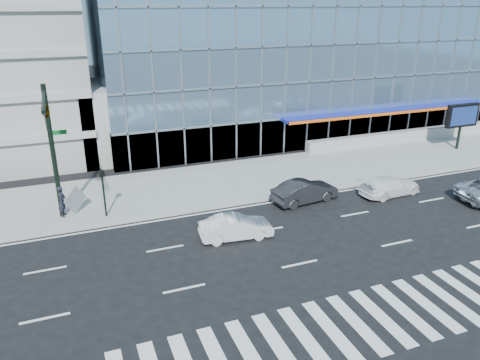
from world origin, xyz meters
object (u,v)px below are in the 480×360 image
object	(u,v)px
traffic_signal	(48,125)
white_suv	(390,186)
ped_signal_post	(103,186)
white_sedan	(236,227)
tilted_panel	(75,199)
pedestrian	(62,201)
dark_sedan	(305,191)
marquee_sign	(462,116)

from	to	relation	value
traffic_signal	white_suv	xyz separation A→B (m)	(20.96, -2.77, -5.52)
ped_signal_post	white_sedan	bearing A→B (deg)	-38.80
ped_signal_post	tilted_panel	distance (m)	2.28
white_suv	pedestrian	xyz separation A→B (m)	(-20.87, 4.14, 0.48)
traffic_signal	white_sedan	bearing A→B (deg)	-28.29
dark_sedan	traffic_signal	bearing A→B (deg)	75.59
white_sedan	marquee_sign	bearing A→B (deg)	-65.09
pedestrian	tilted_panel	distance (m)	0.77
marquee_sign	dark_sedan	world-z (taller)	marquee_sign
dark_sedan	pedestrian	distance (m)	15.20
white_sedan	pedestrian	bearing A→B (deg)	61.05
white_suv	white_sedan	world-z (taller)	white_sedan
ped_signal_post	tilted_panel	size ratio (longest dim) A/B	2.31
white_sedan	tilted_panel	size ratio (longest dim) A/B	3.13
ped_signal_post	marquee_sign	size ratio (longest dim) A/B	0.75
marquee_sign	white_sedan	world-z (taller)	marquee_sign
pedestrian	tilted_panel	world-z (taller)	pedestrian
marquee_sign	dark_sedan	distance (m)	18.91
ped_signal_post	white_sedan	size ratio (longest dim) A/B	0.74
marquee_sign	white_suv	bearing A→B (deg)	-152.77
white_suv	pedestrian	distance (m)	21.28
pedestrian	traffic_signal	bearing A→B (deg)	-168.50
marquee_sign	white_suv	size ratio (longest dim) A/B	0.89
marquee_sign	tilted_panel	world-z (taller)	marquee_sign
marquee_sign	pedestrian	distance (m)	33.03
marquee_sign	dark_sedan	xyz separation A→B (m)	(-18.04, -5.17, -2.32)
marquee_sign	tilted_panel	size ratio (longest dim) A/B	3.08
tilted_panel	marquee_sign	bearing A→B (deg)	-40.04
marquee_sign	traffic_signal	bearing A→B (deg)	-174.08
traffic_signal	ped_signal_post	xyz separation A→B (m)	(2.50, 0.37, -4.02)
tilted_panel	traffic_signal	bearing A→B (deg)	-162.81
white_sedan	tilted_panel	distance (m)	10.30
ped_signal_post	dark_sedan	size ratio (longest dim) A/B	0.67
traffic_signal	dark_sedan	size ratio (longest dim) A/B	1.77
traffic_signal	marquee_sign	distance (m)	33.32
white_suv	white_sedan	bearing A→B (deg)	94.57
ped_signal_post	marquee_sign	xyz separation A→B (m)	(30.50, 3.05, 0.93)
white_sedan	dark_sedan	world-z (taller)	dark_sedan
pedestrian	tilted_panel	xyz separation A→B (m)	(0.75, 0.14, -0.07)
dark_sedan	pedestrian	bearing A→B (deg)	70.42
traffic_signal	dark_sedan	distance (m)	16.01
marquee_sign	white_sedan	distance (m)	25.52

